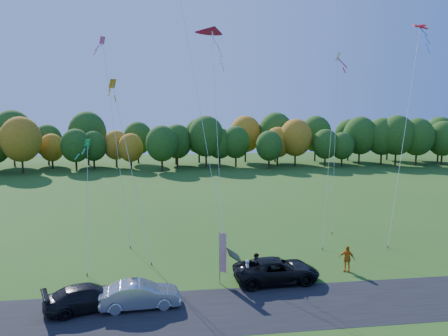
{
  "coord_description": "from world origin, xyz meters",
  "views": [
    {
      "loc": [
        -4.56,
        -27.98,
        11.92
      ],
      "look_at": [
        0.0,
        6.0,
        7.0
      ],
      "focal_mm": 35.0,
      "sensor_mm": 36.0,
      "label": 1
    }
  ],
  "objects": [
    {
      "name": "kite_diamond_green",
      "position": [
        -10.55,
        5.49,
        4.7
      ],
      "size": [
        1.1,
        6.42,
        9.53
      ],
      "color": "#4C3F33",
      "rests_on": "ground"
    },
    {
      "name": "dark_truck_a",
      "position": [
        -9.24,
        -2.76,
        0.74
      ],
      "size": [
        5.5,
        3.68,
        1.48
      ],
      "primitive_type": "imported",
      "rotation": [
        0.0,
        0.0,
        1.92
      ],
      "color": "black",
      "rests_on": "ground"
    },
    {
      "name": "asphalt_strip",
      "position": [
        0.0,
        -4.0,
        0.01
      ],
      "size": [
        90.0,
        6.0,
        0.01
      ],
      "primitive_type": "cube",
      "color": "black",
      "rests_on": "ground"
    },
    {
      "name": "black_suv",
      "position": [
        2.75,
        -0.34,
        0.81
      ],
      "size": [
        5.99,
        3.03,
        1.62
      ],
      "primitive_type": "imported",
      "rotation": [
        0.0,
        0.0,
        1.63
      ],
      "color": "black",
      "rests_on": "ground"
    },
    {
      "name": "kite_parafoil_rainbow",
      "position": [
        17.13,
        9.3,
        9.91
      ],
      "size": [
        7.96,
        8.4,
        20.12
      ],
      "color": "#4C3F33",
      "rests_on": "ground"
    },
    {
      "name": "kite_diamond_yellow",
      "position": [
        -7.32,
        6.78,
        6.98
      ],
      "size": [
        3.7,
        6.2,
        14.47
      ],
      "color": "#4C3F33",
      "rests_on": "ground"
    },
    {
      "name": "kite_delta_blue",
      "position": [
        -1.83,
        10.58,
        13.35
      ],
      "size": [
        5.53,
        10.32,
        27.54
      ],
      "color": "#4C3F33",
      "rests_on": "ground"
    },
    {
      "name": "person_tailgate_b",
      "position": [
        1.59,
        0.66,
        0.86
      ],
      "size": [
        0.95,
        1.03,
        1.72
      ],
      "primitive_type": "imported",
      "rotation": [
        0.0,
        0.0,
        1.12
      ],
      "color": "gray",
      "rests_on": "ground"
    },
    {
      "name": "kite_parafoil_orange",
      "position": [
        11.47,
        12.25,
        14.66
      ],
      "size": [
        8.08,
        13.75,
        29.67
      ],
      "color": "#4C3F33",
      "rests_on": "ground"
    },
    {
      "name": "silver_sedan",
      "position": [
        -6.24,
        -2.96,
        0.78
      ],
      "size": [
        4.85,
        2.01,
        1.56
      ],
      "primitive_type": "imported",
      "rotation": [
        0.0,
        0.0,
        1.65
      ],
      "color": "#B8B8BD",
      "rests_on": "ground"
    },
    {
      "name": "ground",
      "position": [
        0.0,
        0.0,
        0.0
      ],
      "size": [
        160.0,
        160.0,
        0.0
      ],
      "primitive_type": "plane",
      "color": "#264E14"
    },
    {
      "name": "kite_delta_red",
      "position": [
        -0.51,
        8.22,
        15.48
      ],
      "size": [
        2.71,
        9.12,
        19.76
      ],
      "color": "#4C3F33",
      "rests_on": "ground"
    },
    {
      "name": "tree_line",
      "position": [
        0.0,
        55.0,
        0.0
      ],
      "size": [
        116.0,
        12.0,
        10.0
      ],
      "primitive_type": null,
      "color": "#1E4711",
      "rests_on": "ground"
    },
    {
      "name": "feather_flag",
      "position": [
        -0.94,
        -0.1,
        2.18
      ],
      "size": [
        0.47,
        0.14,
        3.59
      ],
      "color": "#999999",
      "rests_on": "ground"
    },
    {
      "name": "person_east",
      "position": [
        8.28,
        0.83,
        0.95
      ],
      "size": [
        1.17,
        1.05,
        1.91
      ],
      "primitive_type": "imported",
      "rotation": [
        0.0,
        0.0,
        -0.65
      ],
      "color": "orange",
      "rests_on": "ground"
    },
    {
      "name": "person_tailgate_a",
      "position": [
        0.75,
        -0.38,
        0.83
      ],
      "size": [
        0.46,
        0.65,
        1.67
      ],
      "primitive_type": "imported",
      "rotation": [
        0.0,
        0.0,
        1.68
      ],
      "color": "silver",
      "rests_on": "ground"
    },
    {
      "name": "kite_diamond_pink",
      "position": [
        -8.91,
        11.19,
        9.04
      ],
      "size": [
        3.04,
        6.61,
        18.49
      ],
      "color": "#4C3F33",
      "rests_on": "ground"
    },
    {
      "name": "kite_diamond_white",
      "position": [
        11.64,
        12.2,
        8.56
      ],
      "size": [
        2.58,
        5.47,
        17.55
      ],
      "color": "#4C3F33",
      "rests_on": "ground"
    }
  ]
}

